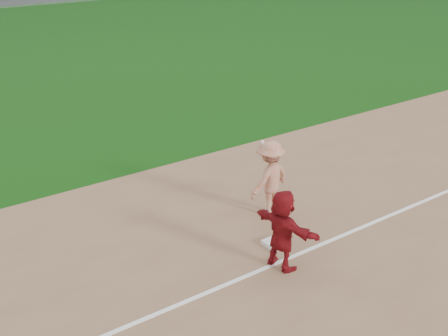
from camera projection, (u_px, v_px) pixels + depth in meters
ground at (263, 244)px, 12.48m from camera, size 160.00×160.00×0.00m
foul_line at (286, 259)px, 11.87m from camera, size 60.00×0.10×0.01m
first_base at (275, 243)px, 12.37m from camera, size 0.45×0.45×0.10m
base_runner at (282, 230)px, 11.29m from camera, size 0.75×1.66×1.73m
first_base_play at (270, 178)px, 13.35m from camera, size 1.33×0.94×2.15m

